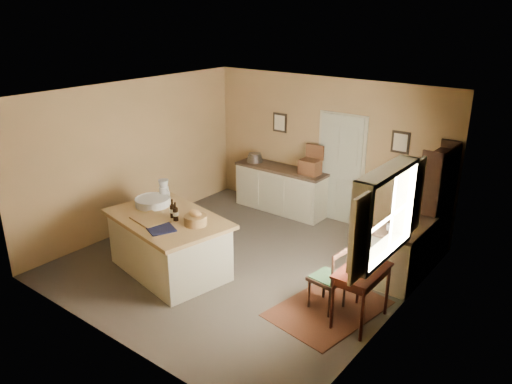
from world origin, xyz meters
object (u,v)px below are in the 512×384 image
at_px(sideboard, 281,188).
at_px(writing_desk, 362,277).
at_px(desk_chair, 327,278).
at_px(shelving_unit, 438,205).
at_px(work_island, 169,242).
at_px(right_cabinet, 403,252).

height_order(sideboard, writing_desk, sideboard).
xyz_separation_m(writing_desk, desk_chair, (-0.50, 0.01, -0.21)).
xyz_separation_m(desk_chair, shelving_unit, (0.65, 2.28, 0.50)).
bearing_deg(work_island, desk_chair, 24.55).
bearing_deg(desk_chair, sideboard, 141.42).
relative_size(writing_desk, desk_chair, 0.91).
height_order(work_island, right_cabinet, work_island).
distance_m(work_island, desk_chair, 2.52).
distance_m(work_island, writing_desk, 3.01).
bearing_deg(desk_chair, writing_desk, 4.63).
bearing_deg(writing_desk, desk_chair, 178.46).
bearing_deg(sideboard, desk_chair, -44.75).
xyz_separation_m(work_island, desk_chair, (2.45, 0.59, -0.03)).
xyz_separation_m(writing_desk, right_cabinet, (-0.00, 1.36, -0.21)).
bearing_deg(right_cabinet, shelving_unit, 80.81).
relative_size(work_island, shelving_unit, 1.11).
distance_m(sideboard, right_cabinet, 3.20).
bearing_deg(shelving_unit, right_cabinet, -99.19).
bearing_deg(shelving_unit, desk_chair, -105.92).
height_order(desk_chair, right_cabinet, right_cabinet).
xyz_separation_m(work_island, shelving_unit, (3.10, 2.87, 0.47)).
xyz_separation_m(sideboard, desk_chair, (2.50, -2.48, -0.03)).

